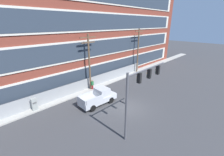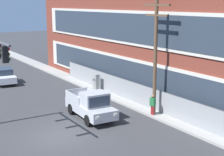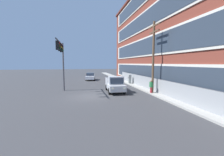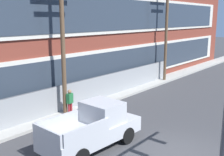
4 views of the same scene
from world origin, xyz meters
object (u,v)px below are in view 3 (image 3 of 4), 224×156
Objects in this scene: pickup_truck_silver at (115,85)px; sedan_white at (90,76)px; electrical_cabinet at (130,80)px; utility_pole_near_corner at (153,54)px; traffic_signal_mast at (61,55)px; pedestrian_near_cabinet at (151,86)px.

sedan_white is at bearing -171.49° from pickup_truck_silver.
pickup_truck_silver is 7.62m from electrical_cabinet.
pickup_truck_silver is 5.99m from utility_pole_near_corner.
traffic_signal_mast is 15.02m from sedan_white.
utility_pole_near_corner is (16.48, 6.36, 3.97)m from sedan_white.
pedestrian_near_cabinet is at bearing 75.05° from traffic_signal_mast.
traffic_signal_mast reaches higher than sedan_white.
utility_pole_near_corner is at bearing 64.69° from pickup_truck_silver.
electrical_cabinet is at bearing 178.67° from pedestrian_near_cabinet.
pickup_truck_silver is 2.99× the size of pedestrian_near_cabinet.
pedestrian_near_cabinet reaches higher than sedan_white.
sedan_white is 2.62× the size of pedestrian_near_cabinet.
pedestrian_near_cabinet is (0.16, -0.26, -3.79)m from utility_pole_near_corner.
pedestrian_near_cabinet is at bearing -58.86° from utility_pole_near_corner.
pickup_truck_silver is 1.14× the size of sedan_white.
utility_pole_near_corner reaches higher than pickup_truck_silver.
pedestrian_near_cabinet is (2.14, 3.93, 0.01)m from pickup_truck_silver.
electrical_cabinet is (-5.76, 10.63, -3.79)m from traffic_signal_mast.
traffic_signal_mast is at bearing -17.35° from sedan_white.
pickup_truck_silver is (0.65, 6.50, -3.67)m from traffic_signal_mast.
pickup_truck_silver is at bearing -118.54° from pedestrian_near_cabinet.
utility_pole_near_corner is at bearing 0.41° from electrical_cabinet.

